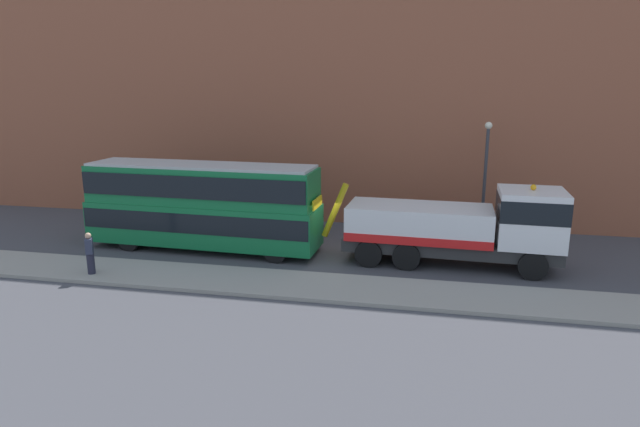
# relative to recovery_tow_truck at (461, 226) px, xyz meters

# --- Properties ---
(ground_plane) EXTENTS (120.00, 120.00, 0.00)m
(ground_plane) POSITION_rel_recovery_tow_truck_xyz_m (-5.60, 0.34, -1.76)
(ground_plane) COLOR #424247
(near_kerb) EXTENTS (60.00, 2.80, 0.15)m
(near_kerb) POSITION_rel_recovery_tow_truck_xyz_m (-5.60, -3.86, -1.68)
(near_kerb) COLOR gray
(near_kerb) RESTS_ON ground_plane
(building_facade) EXTENTS (60.00, 1.50, 16.00)m
(building_facade) POSITION_rel_recovery_tow_truck_xyz_m (-5.60, 6.87, 6.31)
(building_facade) COLOR #935138
(building_facade) RESTS_ON ground_plane
(recovery_tow_truck) EXTENTS (10.19, 3.01, 3.67)m
(recovery_tow_truck) POSITION_rel_recovery_tow_truck_xyz_m (0.00, 0.00, 0.00)
(recovery_tow_truck) COLOR #2D2D2D
(recovery_tow_truck) RESTS_ON ground_plane
(double_decker_bus) EXTENTS (11.12, 3.00, 4.06)m
(double_decker_bus) POSITION_rel_recovery_tow_truck_xyz_m (-11.72, 0.02, 0.47)
(double_decker_bus) COLOR #146B38
(double_decker_bus) RESTS_ON ground_plane
(pedestrian_onlooker) EXTENTS (0.41, 0.47, 1.71)m
(pedestrian_onlooker) POSITION_rel_recovery_tow_truck_xyz_m (-14.66, -4.47, -0.77)
(pedestrian_onlooker) COLOR #232333
(pedestrian_onlooker) RESTS_ON near_kerb
(street_lamp) EXTENTS (0.36, 0.36, 5.83)m
(street_lamp) POSITION_rel_recovery_tow_truck_xyz_m (1.27, 4.68, 1.71)
(street_lamp) COLOR #38383D
(street_lamp) RESTS_ON ground_plane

